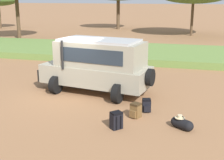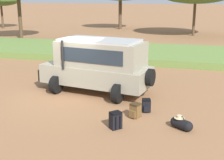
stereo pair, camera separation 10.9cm
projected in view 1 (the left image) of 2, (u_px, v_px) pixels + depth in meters
name	position (u px, v px, depth m)	size (l,w,h in m)	color
ground_plane	(70.00, 95.00, 13.90)	(320.00, 320.00, 0.00)	#936642
grass_bank	(121.00, 52.00, 23.21)	(120.00, 7.00, 0.44)	olive
safari_vehicle	(98.00, 64.00, 13.95)	(5.47, 3.28, 2.44)	gray
backpack_beside_front_wheel	(136.00, 111.00, 11.25)	(0.42, 0.47, 0.54)	brown
backpack_cluster_center	(147.00, 106.00, 11.81)	(0.37, 0.41, 0.51)	black
backpack_near_rear_wheel	(116.00, 120.00, 10.30)	(0.48, 0.48, 0.59)	black
duffel_bag_low_black_case	(182.00, 124.00, 10.31)	(0.76, 0.62, 0.45)	black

